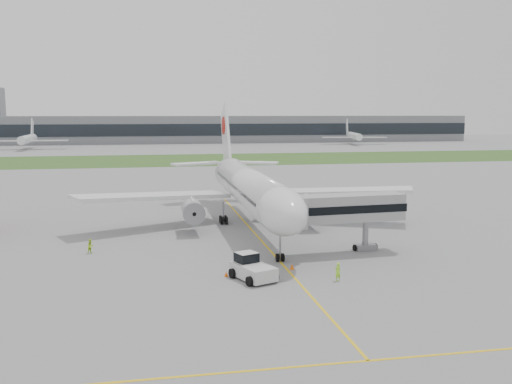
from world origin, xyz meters
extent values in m
plane|color=gray|center=(0.00, 0.00, 0.00)|extent=(600.00, 600.00, 0.00)
cube|color=#2F5620|center=(0.00, 120.00, 0.01)|extent=(600.00, 50.00, 0.02)
cube|color=gray|center=(0.00, 230.00, 7.00)|extent=(320.00, 22.00, 14.00)
cube|color=black|center=(0.00, 219.00, 7.00)|extent=(320.00, 0.60, 6.00)
cylinder|color=silver|center=(0.00, 4.00, 5.60)|extent=(5.00, 38.00, 5.00)
ellipsoid|color=silver|center=(0.00, -15.50, 5.60)|extent=(5.00, 11.00, 5.00)
cube|color=black|center=(0.00, -16.50, 6.50)|extent=(3.20, 1.54, 1.14)
cone|color=silver|center=(0.00, 26.00, 6.40)|extent=(5.00, 10.53, 6.16)
cube|color=silver|center=(-13.00, 6.00, 4.40)|extent=(22.13, 13.52, 1.70)
cube|color=silver|center=(13.00, 6.00, 4.40)|extent=(22.13, 13.52, 1.70)
cylinder|color=#A5A6AB|center=(-8.00, 1.50, 3.00)|extent=(2.70, 5.20, 2.70)
cylinder|color=#A5A6AB|center=(8.00, 1.50, 3.00)|extent=(2.70, 5.20, 2.70)
cube|color=silver|center=(0.00, 27.50, 11.50)|extent=(0.45, 10.90, 12.76)
cylinder|color=#B6130A|center=(0.00, 28.50, 13.50)|extent=(0.60, 3.20, 3.20)
cube|color=silver|center=(-5.00, 28.50, 6.80)|extent=(9.54, 6.34, 0.35)
cube|color=silver|center=(5.00, 28.50, 6.80)|extent=(9.54, 6.34, 0.35)
cylinder|color=gray|center=(0.00, -15.00, 1.55)|extent=(0.24, 0.24, 3.10)
cylinder|color=black|center=(-3.20, 7.00, 0.55)|extent=(1.40, 1.10, 1.10)
cylinder|color=black|center=(3.20, 7.00, 0.55)|extent=(1.40, 1.10, 1.10)
cube|color=silver|center=(-4.00, -21.00, 0.84)|extent=(4.19, 5.34, 1.26)
cube|color=silver|center=(-4.47, -19.83, 1.88)|extent=(2.37, 2.26, 1.05)
cube|color=black|center=(-4.47, -19.83, 1.93)|extent=(2.44, 2.32, 0.89)
cylinder|color=black|center=(-5.90, -20.07, 0.47)|extent=(0.69, 1.01, 0.94)
cylinder|color=black|center=(-3.28, -19.01, 0.47)|extent=(0.69, 1.01, 0.94)
cylinder|color=black|center=(-4.72, -22.98, 0.47)|extent=(0.69, 1.01, 0.94)
cylinder|color=black|center=(-2.10, -21.92, 0.47)|extent=(0.69, 1.01, 0.94)
cube|color=#959497|center=(7.94, -12.51, 5.17)|extent=(14.11, 4.09, 2.98)
cube|color=black|center=(7.94, -12.51, 5.17)|extent=(14.32, 4.20, 0.89)
cube|color=#959497|center=(1.58, -14.02, 5.17)|extent=(2.58, 3.38, 3.38)
cylinder|color=gray|center=(10.87, -11.77, 1.89)|extent=(0.70, 0.70, 3.78)
cube|color=gray|center=(10.87, -11.77, 0.35)|extent=(2.49, 1.58, 0.70)
cylinder|color=black|center=(9.58, -11.88, 0.35)|extent=(0.35, 0.72, 0.70)
cylinder|color=black|center=(12.16, -11.67, 0.35)|extent=(0.35, 0.72, 0.70)
cone|color=#F65D0C|center=(-6.42, -19.48, 0.27)|extent=(0.40, 0.40, 0.55)
cone|color=#F65D0C|center=(0.50, -18.23, 0.31)|extent=(0.45, 0.45, 0.62)
imported|color=#A6FF2A|center=(3.76, -22.88, 0.89)|extent=(0.77, 0.65, 1.79)
imported|color=#B3ED27|center=(-20.25, -7.53, 0.82)|extent=(1.02, 0.98, 1.65)
camera|label=1|loc=(-13.57, -72.78, 15.83)|focal=40.00mm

